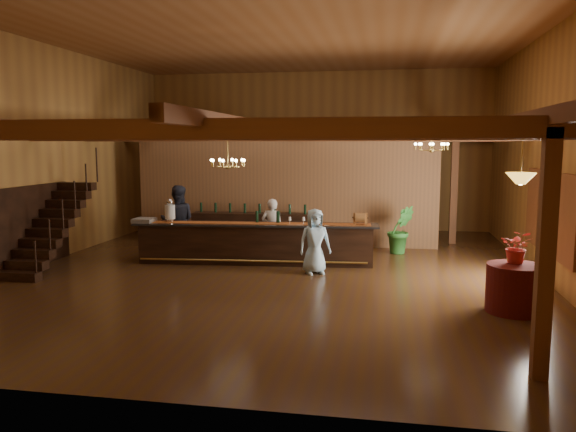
% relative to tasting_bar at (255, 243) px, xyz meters
% --- Properties ---
extents(floor, '(14.00, 14.00, 0.00)m').
position_rel_tasting_bar_xyz_m(floor, '(0.71, -0.66, -0.52)').
color(floor, '#3F2618').
rests_on(floor, ground).
extents(ceiling, '(14.00, 14.00, 0.00)m').
position_rel_tasting_bar_xyz_m(ceiling, '(0.71, -0.66, 4.98)').
color(ceiling, '#996439').
rests_on(ceiling, wall_back).
extents(wall_back, '(12.00, 0.10, 5.50)m').
position_rel_tasting_bar_xyz_m(wall_back, '(0.71, 6.34, 2.23)').
color(wall_back, olive).
rests_on(wall_back, floor).
extents(wall_front, '(12.00, 0.10, 5.50)m').
position_rel_tasting_bar_xyz_m(wall_front, '(0.71, -7.66, 2.23)').
color(wall_front, olive).
rests_on(wall_front, floor).
extents(wall_left, '(0.10, 14.00, 5.50)m').
position_rel_tasting_bar_xyz_m(wall_left, '(-5.29, -0.66, 2.23)').
color(wall_left, olive).
rests_on(wall_left, floor).
extents(wall_right, '(0.10, 14.00, 5.50)m').
position_rel_tasting_bar_xyz_m(wall_right, '(6.71, -0.66, 2.23)').
color(wall_right, olive).
rests_on(wall_right, floor).
extents(beam_grid, '(11.90, 13.90, 0.39)m').
position_rel_tasting_bar_xyz_m(beam_grid, '(0.71, -0.16, 2.72)').
color(beam_grid, brown).
rests_on(beam_grid, wall_left).
extents(support_posts, '(9.20, 10.20, 3.20)m').
position_rel_tasting_bar_xyz_m(support_posts, '(0.71, -1.16, 1.08)').
color(support_posts, brown).
rests_on(support_posts, floor).
extents(partition_wall, '(9.00, 0.18, 3.10)m').
position_rel_tasting_bar_xyz_m(partition_wall, '(0.21, 2.84, 1.03)').
color(partition_wall, brown).
rests_on(partition_wall, floor).
extents(window_right_front, '(0.12, 1.05, 1.75)m').
position_rel_tasting_bar_xyz_m(window_right_front, '(6.66, -2.26, 1.03)').
color(window_right_front, white).
rests_on(window_right_front, wall_right).
extents(window_right_back, '(0.12, 1.05, 1.75)m').
position_rel_tasting_bar_xyz_m(window_right_back, '(6.66, 0.34, 1.03)').
color(window_right_back, white).
rests_on(window_right_back, wall_right).
extents(staircase, '(1.00, 2.80, 2.00)m').
position_rel_tasting_bar_xyz_m(staircase, '(-4.74, -1.40, 0.48)').
color(staircase, black).
rests_on(staircase, floor).
extents(backroom_boxes, '(4.10, 0.60, 1.10)m').
position_rel_tasting_bar_xyz_m(backroom_boxes, '(0.41, 4.84, 0.01)').
color(backroom_boxes, black).
rests_on(backroom_boxes, floor).
extents(tasting_bar, '(6.17, 1.28, 1.03)m').
position_rel_tasting_bar_xyz_m(tasting_bar, '(0.00, 0.00, 0.00)').
color(tasting_bar, black).
rests_on(tasting_bar, floor).
extents(beverage_dispenser, '(0.26, 0.26, 0.60)m').
position_rel_tasting_bar_xyz_m(beverage_dispenser, '(-2.19, -0.13, 0.79)').
color(beverage_dispenser, silver).
rests_on(beverage_dispenser, tasting_bar).
extents(glass_rack_tray, '(0.50, 0.50, 0.10)m').
position_rel_tasting_bar_xyz_m(glass_rack_tray, '(-2.83, -0.28, 0.55)').
color(glass_rack_tray, gray).
rests_on(glass_rack_tray, tasting_bar).
extents(raffle_drum, '(0.34, 0.24, 0.30)m').
position_rel_tasting_bar_xyz_m(raffle_drum, '(2.60, 0.17, 0.68)').
color(raffle_drum, '#955D2C').
rests_on(raffle_drum, tasting_bar).
extents(bar_bottle_0, '(0.07, 0.07, 0.30)m').
position_rel_tasting_bar_xyz_m(bar_bottle_0, '(0.02, 0.12, 0.65)').
color(bar_bottle_0, black).
rests_on(bar_bottle_0, tasting_bar).
extents(bar_bottle_1, '(0.07, 0.07, 0.30)m').
position_rel_tasting_bar_xyz_m(bar_bottle_1, '(0.54, 0.16, 0.65)').
color(bar_bottle_1, black).
rests_on(bar_bottle_1, tasting_bar).
extents(bar_bottle_2, '(0.07, 0.07, 0.30)m').
position_rel_tasting_bar_xyz_m(bar_bottle_2, '(0.55, 0.16, 0.65)').
color(bar_bottle_2, black).
rests_on(bar_bottle_2, tasting_bar).
extents(backbar_shelf, '(3.54, 0.74, 0.99)m').
position_rel_tasting_bar_xyz_m(backbar_shelf, '(-0.63, 2.30, -0.02)').
color(backbar_shelf, black).
rests_on(backbar_shelf, floor).
extents(round_table, '(1.00, 1.00, 0.87)m').
position_rel_tasting_bar_xyz_m(round_table, '(5.52, -3.20, -0.09)').
color(round_table, '#480F15').
rests_on(round_table, floor).
extents(chandelier_left, '(0.80, 0.80, 0.78)m').
position_rel_tasting_bar_xyz_m(chandelier_left, '(-0.35, -1.18, 2.06)').
color(chandelier_left, tan).
rests_on(chandelier_left, beam_grid).
extents(chandelier_right, '(0.80, 0.80, 0.42)m').
position_rel_tasting_bar_xyz_m(chandelier_right, '(4.27, 0.59, 2.42)').
color(chandelier_right, tan).
rests_on(chandelier_right, beam_grid).
extents(pendant_lamp, '(0.52, 0.52, 0.90)m').
position_rel_tasting_bar_xyz_m(pendant_lamp, '(5.52, -3.20, 1.88)').
color(pendant_lamp, tan).
rests_on(pendant_lamp, beam_grid).
extents(bartender, '(0.59, 0.40, 1.57)m').
position_rel_tasting_bar_xyz_m(bartender, '(0.27, 0.79, 0.27)').
color(bartender, silver).
rests_on(bartender, floor).
extents(staff_second, '(1.08, 0.93, 1.90)m').
position_rel_tasting_bar_xyz_m(staff_second, '(-2.29, 0.64, 0.43)').
color(staff_second, '#222531').
rests_on(staff_second, floor).
extents(guest, '(0.87, 0.74, 1.52)m').
position_rel_tasting_bar_xyz_m(guest, '(1.61, -0.83, 0.24)').
color(guest, '#A2CAE3').
rests_on(guest, floor).
extents(floor_plant, '(0.87, 0.77, 1.33)m').
position_rel_tasting_bar_xyz_m(floor_plant, '(3.62, 1.97, 0.15)').
color(floor_plant, '#2E772B').
rests_on(floor_plant, floor).
extents(table_flowers, '(0.66, 0.62, 0.60)m').
position_rel_tasting_bar_xyz_m(table_flowers, '(5.55, -3.09, 0.65)').
color(table_flowers, red).
rests_on(table_flowers, round_table).
extents(table_vase, '(0.21, 0.21, 0.32)m').
position_rel_tasting_bar_xyz_m(table_vase, '(5.47, -3.09, 0.51)').
color(table_vase, tan).
rests_on(table_vase, round_table).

